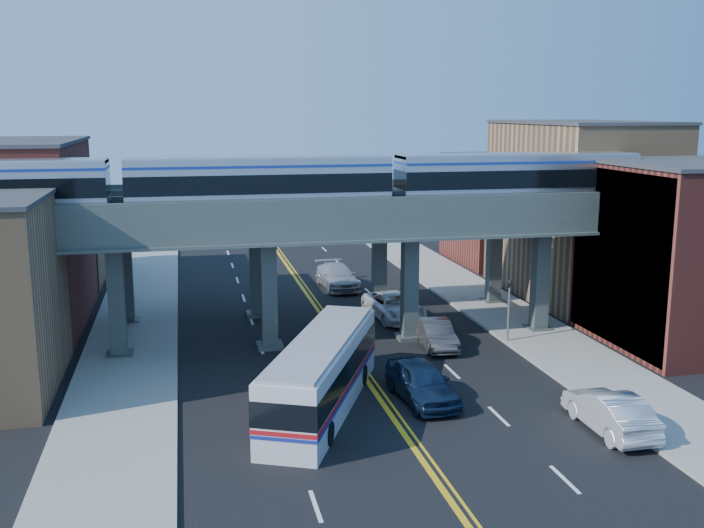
% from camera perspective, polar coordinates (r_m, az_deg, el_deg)
% --- Properties ---
extents(ground, '(120.00, 120.00, 0.00)m').
position_cam_1_polar(ground, '(37.03, 1.67, -9.30)').
color(ground, black).
rests_on(ground, ground).
extents(sidewalk_west, '(5.00, 70.00, 0.16)m').
position_cam_1_polar(sidewalk_west, '(45.62, -15.72, -5.65)').
color(sidewalk_west, gray).
rests_on(sidewalk_west, ground).
extents(sidewalk_east, '(5.00, 70.00, 0.16)m').
position_cam_1_polar(sidewalk_east, '(49.68, 11.84, -4.09)').
color(sidewalk_east, gray).
rests_on(sidewalk_east, ground).
extents(building_west_b, '(8.00, 14.00, 11.00)m').
position_cam_1_polar(building_west_b, '(51.22, -23.51, 1.87)').
color(building_west_b, maroon).
rests_on(building_west_b, ground).
extents(building_west_c, '(8.00, 10.00, 8.00)m').
position_cam_1_polar(building_west_c, '(64.10, -21.22, 2.38)').
color(building_west_c, '#9A764F').
rests_on(building_west_c, ground).
extents(building_east_a, '(8.00, 10.00, 10.00)m').
position_cam_1_polar(building_east_a, '(46.97, 22.92, 0.54)').
color(building_east_a, maroon).
rests_on(building_east_a, ground).
extents(building_east_b, '(8.00, 14.00, 12.00)m').
position_cam_1_polar(building_east_b, '(56.91, 16.09, 3.72)').
color(building_east_b, '#9A764F').
rests_on(building_east_b, ground).
extents(building_east_c, '(8.00, 10.00, 9.00)m').
position_cam_1_polar(building_east_c, '(68.72, 10.90, 3.90)').
color(building_east_c, maroon).
rests_on(building_east_c, ground).
extents(mural_panel, '(0.10, 9.50, 9.50)m').
position_cam_1_polar(mural_panel, '(44.87, 18.76, 0.04)').
color(mural_panel, '#2AA3B7').
rests_on(mural_panel, ground).
extents(elevated_viaduct_near, '(52.00, 3.60, 7.40)m').
position_cam_1_polar(elevated_viaduct_near, '(42.99, -0.85, 2.50)').
color(elevated_viaduct_near, '#444F4E').
rests_on(elevated_viaduct_near, ground).
extents(elevated_viaduct_far, '(52.00, 3.60, 7.40)m').
position_cam_1_polar(elevated_viaduct_far, '(49.81, -2.45, 3.68)').
color(elevated_viaduct_far, '#444F4E').
rests_on(elevated_viaduct_far, ground).
extents(transit_train, '(43.09, 2.70, 3.14)m').
position_cam_1_polar(transit_train, '(42.04, -6.72, 5.84)').
color(transit_train, black).
rests_on(transit_train, elevated_viaduct_near).
extents(stop_sign, '(0.76, 0.09, 2.63)m').
position_cam_1_polar(stop_sign, '(39.31, 1.05, -5.37)').
color(stop_sign, slate).
rests_on(stop_sign, ground).
extents(traffic_signal, '(0.15, 0.18, 4.10)m').
position_cam_1_polar(traffic_signal, '(44.68, 11.34, -2.84)').
color(traffic_signal, slate).
rests_on(traffic_signal, ground).
extents(transit_bus, '(7.20, 11.86, 3.04)m').
position_cam_1_polar(transit_bus, '(34.66, -2.21, -8.01)').
color(transit_bus, silver).
rests_on(transit_bus, ground).
extents(car_lane_a, '(2.55, 5.41, 1.79)m').
position_cam_1_polar(car_lane_a, '(35.80, 5.10, -8.55)').
color(car_lane_a, '#0F1E38').
rests_on(car_lane_a, ground).
extents(car_lane_b, '(1.90, 4.68, 1.51)m').
position_cam_1_polar(car_lane_b, '(43.70, 6.13, -5.10)').
color(car_lane_b, '#2D2D2F').
rests_on(car_lane_b, ground).
extents(car_lane_c, '(3.29, 6.08, 1.62)m').
position_cam_1_polar(car_lane_c, '(49.35, 3.09, -3.09)').
color(car_lane_c, silver).
rests_on(car_lane_c, ground).
extents(car_lane_d, '(2.74, 6.01, 1.71)m').
position_cam_1_polar(car_lane_d, '(57.82, -1.08, -0.91)').
color(car_lane_d, '#A7A8AC').
rests_on(car_lane_d, ground).
extents(car_parked_curb, '(1.83, 5.15, 1.69)m').
position_cam_1_polar(car_parked_curb, '(34.17, 18.25, -10.15)').
color(car_parked_curb, '#B5B5BA').
rests_on(car_parked_curb, ground).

